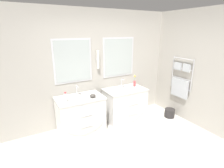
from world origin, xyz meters
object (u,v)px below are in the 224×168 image
Objects in this scene: vanity_left at (81,115)px; toiletry_bottle at (66,97)px; vanity_right at (125,105)px; amenity_bowl at (93,96)px; waste_bin at (170,113)px; flower_vase at (135,82)px.

toiletry_bottle is (-0.31, -0.06, 0.49)m from vanity_left.
vanity_right is 0.99m from amenity_bowl.
vanity_left is 1.13m from vanity_right.
waste_bin is at bearing -11.21° from vanity_left.
vanity_left is at bearing 168.79° from waste_bin.
amenity_bowl is (0.24, -0.10, 0.43)m from vanity_left.
amenity_bowl is 1.24m from flower_vase.
waste_bin is at bearing -9.77° from amenity_bowl.
waste_bin is (2.21, -0.44, -0.29)m from vanity_left.
amenity_bowl is at bearing -170.41° from flower_vase.
vanity_left is 8.00× the size of amenity_bowl.
waste_bin is at bearing -36.12° from flower_vase.
vanity_right is at bearing 0.00° from vanity_left.
flower_vase is at bearing 5.43° from toiletry_bottle.
vanity_right is at bearing 6.35° from amenity_bowl.
flower_vase is at bearing 9.59° from amenity_bowl.
amenity_bowl is at bearing -22.16° from vanity_left.
vanity_right is at bearing 2.45° from toiletry_bottle.
vanity_left is 3.45× the size of flower_vase.
vanity_left is at bearing 157.84° from amenity_bowl.
amenity_bowl reaches higher than vanity_right.
amenity_bowl is 0.43× the size of flower_vase.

